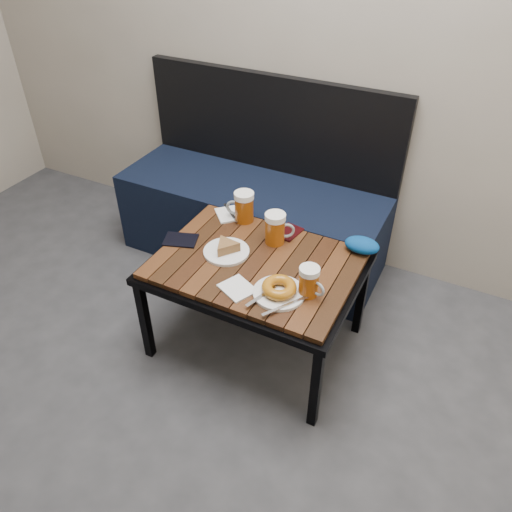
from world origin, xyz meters
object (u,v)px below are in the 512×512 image
at_px(passport_navy, 181,240).
at_px(knit_pouch, 362,245).
at_px(beer_mug_centre, 276,228).
at_px(beer_mug_left, 244,207).
at_px(plate_bagel, 279,290).
at_px(cafe_table, 256,270).
at_px(plate_pie, 226,249).
at_px(bench, 254,213).
at_px(passport_burgundy, 289,232).
at_px(beer_mug_right, 309,282).

relative_size(passport_navy, knit_pouch, 0.96).
bearing_deg(beer_mug_centre, beer_mug_left, 126.36).
distance_m(passport_navy, knit_pouch, 0.77).
bearing_deg(knit_pouch, beer_mug_centre, -163.67).
distance_m(plate_bagel, passport_navy, 0.54).
xyz_separation_m(cafe_table, plate_pie, (-0.14, -0.00, 0.07)).
bearing_deg(plate_bagel, passport_navy, 166.71).
bearing_deg(passport_navy, bench, 157.47).
xyz_separation_m(beer_mug_centre, passport_navy, (-0.37, -0.17, -0.07)).
bearing_deg(beer_mug_left, passport_burgundy, 169.89).
xyz_separation_m(beer_mug_left, beer_mug_centre, (0.20, -0.09, -0.00)).
xyz_separation_m(beer_mug_left, passport_burgundy, (0.22, 0.00, -0.07)).
bearing_deg(beer_mug_right, cafe_table, 178.88).
distance_m(plate_pie, knit_pouch, 0.56).
relative_size(beer_mug_right, passport_burgundy, 1.02).
relative_size(bench, plate_pie, 7.33).
bearing_deg(bench, passport_navy, -93.49).
bearing_deg(knit_pouch, passport_burgundy, -177.85).
xyz_separation_m(passport_navy, knit_pouch, (0.71, 0.28, 0.03)).
height_order(cafe_table, beer_mug_right, beer_mug_right).
bearing_deg(plate_bagel, plate_pie, 155.86).
height_order(plate_bagel, knit_pouch, knit_pouch).
relative_size(plate_pie, knit_pouch, 1.32).
bearing_deg(beer_mug_left, beer_mug_right, 133.11).
xyz_separation_m(beer_mug_right, plate_bagel, (-0.10, -0.05, -0.04)).
relative_size(bench, passport_burgundy, 11.60).
relative_size(beer_mug_centre, beer_mug_right, 1.14).
distance_m(bench, plate_bagel, 0.91).
xyz_separation_m(bench, beer_mug_centre, (0.33, -0.44, 0.27)).
xyz_separation_m(plate_pie, knit_pouch, (0.50, 0.26, 0.01)).
distance_m(cafe_table, plate_pie, 0.15).
bearing_deg(beer_mug_right, plate_pie, -174.57).
bearing_deg(passport_burgundy, beer_mug_left, -169.91).
xyz_separation_m(beer_mug_right, passport_navy, (-0.62, 0.07, -0.06)).
bearing_deg(passport_burgundy, passport_navy, -136.03).
bearing_deg(bench, cafe_table, -62.10).
distance_m(plate_bagel, passport_burgundy, 0.41).
xyz_separation_m(beer_mug_left, knit_pouch, (0.55, 0.01, -0.04)).
height_order(plate_bagel, passport_burgundy, plate_bagel).
bearing_deg(passport_burgundy, beer_mug_centre, -94.71).
bearing_deg(bench, passport_burgundy, -44.82).
height_order(beer_mug_left, plate_bagel, beer_mug_left).
height_order(bench, passport_burgundy, bench).
relative_size(bench, cafe_table, 1.67).
distance_m(bench, beer_mug_left, 0.46).
relative_size(bench, beer_mug_left, 9.82).
distance_m(cafe_table, passport_burgundy, 0.25).
height_order(cafe_table, plate_pie, plate_pie).
height_order(beer_mug_centre, plate_bagel, beer_mug_centre).
height_order(plate_pie, passport_navy, plate_pie).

